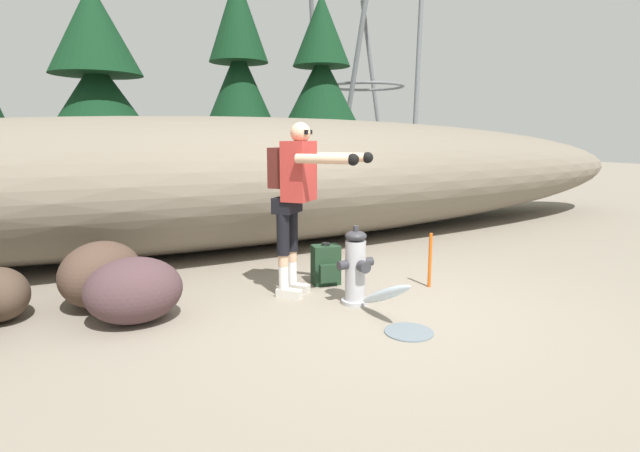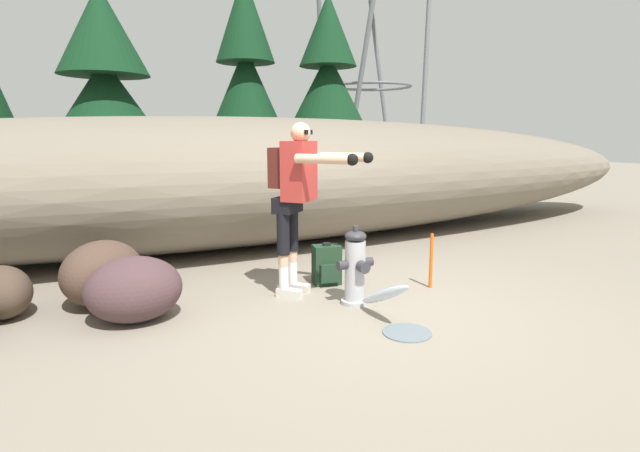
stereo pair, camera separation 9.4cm
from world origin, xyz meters
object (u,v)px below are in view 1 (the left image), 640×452
(fire_hydrant, at_px, (356,268))
(spare_backpack, at_px, (326,265))
(boulder_outlier, at_px, (134,290))
(survey_stake, at_px, (430,260))
(boulder_mid, at_px, (101,274))
(utility_worker, at_px, (297,188))

(fire_hydrant, xyz_separation_m, spare_backpack, (0.06, 0.71, -0.14))
(spare_backpack, xyz_separation_m, boulder_outlier, (-2.05, -0.19, 0.08))
(spare_backpack, bearing_deg, survey_stake, 68.05)
(spare_backpack, height_order, boulder_mid, boulder_mid)
(utility_worker, bearing_deg, fire_hydrant, -0.28)
(fire_hydrant, xyz_separation_m, boulder_outlier, (-1.98, 0.52, -0.07))
(fire_hydrant, height_order, boulder_mid, fire_hydrant)
(fire_hydrant, xyz_separation_m, survey_stake, (1.00, 0.07, -0.06))
(utility_worker, relative_size, spare_backpack, 3.75)
(fire_hydrant, distance_m, survey_stake, 1.01)
(fire_hydrant, bearing_deg, utility_worker, 128.60)
(boulder_mid, height_order, survey_stake, boulder_mid)
(spare_backpack, bearing_deg, boulder_mid, -88.30)
(utility_worker, xyz_separation_m, boulder_outlier, (-1.59, 0.03, -0.83))
(utility_worker, xyz_separation_m, boulder_mid, (-1.81, 0.63, -0.81))
(fire_hydrant, relative_size, boulder_outlier, 0.93)
(survey_stake, bearing_deg, fire_hydrant, -175.96)
(utility_worker, relative_size, boulder_outlier, 2.10)
(fire_hydrant, xyz_separation_m, utility_worker, (-0.39, 0.49, 0.76))
(utility_worker, distance_m, spare_backpack, 1.04)
(fire_hydrant, xyz_separation_m, boulder_mid, (-2.20, 1.13, -0.04))
(fire_hydrant, relative_size, survey_stake, 1.30)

